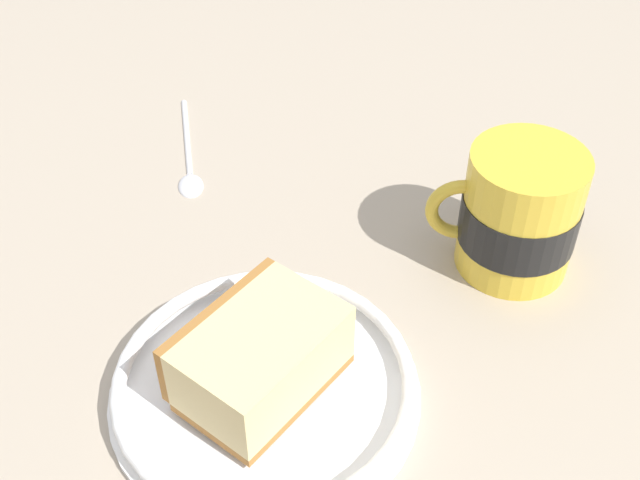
{
  "coord_description": "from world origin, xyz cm",
  "views": [
    {
      "loc": [
        -28.94,
        -20.84,
        40.24
      ],
      "look_at": [
        5.05,
        1.69,
        3.0
      ],
      "focal_mm": 45.86,
      "sensor_mm": 36.0,
      "label": 1
    }
  ],
  "objects": [
    {
      "name": "tea_mug",
      "position": [
        13.33,
        -8.87,
        4.5
      ],
      "size": [
        8.0,
        9.76,
        9.13
      ],
      "color": "gold",
      "rests_on": "ground_plane"
    },
    {
      "name": "cake_slice",
      "position": [
        -5.59,
        -1.16,
        3.4
      ],
      "size": [
        10.1,
        7.52,
        4.79
      ],
      "color": "#9E662D",
      "rests_on": "small_plate"
    },
    {
      "name": "teaspoon",
      "position": [
        9.18,
        17.14,
        0.35
      ],
      "size": [
        10.89,
        10.31,
        0.8
      ],
      "color": "silver",
      "rests_on": "ground_plane"
    },
    {
      "name": "ground_plane",
      "position": [
        0.0,
        0.0,
        -1.65
      ],
      "size": [
        130.43,
        130.43,
        3.29
      ],
      "primitive_type": "cube",
      "color": "tan"
    },
    {
      "name": "small_plate",
      "position": [
        -5.61,
        -1.42,
        0.92
      ],
      "size": [
        18.74,
        18.74,
        1.88
      ],
      "color": "white",
      "rests_on": "ground_plane"
    }
  ]
}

